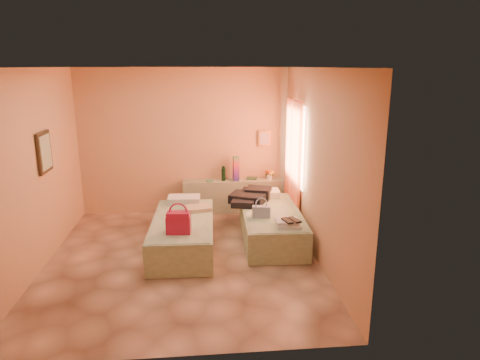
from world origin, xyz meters
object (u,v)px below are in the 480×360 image
object	(u,v)px
flower_vase	(269,174)
magenta_handbag	(179,222)
green_book	(252,178)
bed_right	(271,225)
water_bottle	(223,174)
headboard_ledge	(235,196)
blue_handbag	(261,212)
bed_left	(183,234)
towel_stack	(289,223)

from	to	relation	value
flower_vase	magenta_handbag	distance (m)	2.81
green_book	flower_vase	xyz separation A→B (m)	(0.34, -0.07, 0.10)
bed_right	water_bottle	distance (m)	1.69
headboard_ledge	green_book	size ratio (longest dim) A/B	10.15
bed_right	green_book	xyz separation A→B (m)	(-0.15, 1.48, 0.42)
blue_handbag	green_book	bearing A→B (deg)	94.91
water_bottle	blue_handbag	bearing A→B (deg)	-73.89
headboard_ledge	flower_vase	world-z (taller)	flower_vase
headboard_ledge	water_bottle	bearing A→B (deg)	-176.66
bed_left	magenta_handbag	distance (m)	0.71
green_book	blue_handbag	world-z (taller)	green_book
flower_vase	towel_stack	xyz separation A→B (m)	(-0.05, -2.15, -0.22)
green_book	flower_vase	world-z (taller)	flower_vase
water_bottle	towel_stack	size ratio (longest dim) A/B	0.79
green_book	towel_stack	size ratio (longest dim) A/B	0.58
magenta_handbag	blue_handbag	distance (m)	1.38
bed_right	green_book	bearing A→B (deg)	97.43
flower_vase	magenta_handbag	bearing A→B (deg)	-126.65
headboard_ledge	blue_handbag	bearing A→B (deg)	-81.38
bed_left	towel_stack	size ratio (longest dim) A/B	5.71
magenta_handbag	headboard_ledge	bearing A→B (deg)	70.73
water_bottle	flower_vase	bearing A→B (deg)	-1.05
water_bottle	blue_handbag	xyz separation A→B (m)	(0.50, -1.73, -0.20)
headboard_ledge	blue_handbag	xyz separation A→B (m)	(0.26, -1.74, 0.27)
bed_left	bed_right	bearing A→B (deg)	11.65
headboard_ledge	water_bottle	distance (m)	0.52
bed_left	bed_right	xyz separation A→B (m)	(1.45, 0.25, 0.00)
headboard_ledge	bed_left	distance (m)	1.96
headboard_ledge	green_book	distance (m)	0.47
water_bottle	towel_stack	bearing A→B (deg)	-68.61
bed_right	blue_handbag	distance (m)	0.50
headboard_ledge	bed_right	bearing A→B (deg)	-71.79
magenta_handbag	bed_left	bearing A→B (deg)	91.49
headboard_ledge	towel_stack	world-z (taller)	headboard_ledge
bed_right	water_bottle	size ratio (longest dim) A/B	7.22
flower_vase	magenta_handbag	world-z (taller)	flower_vase
bed_right	flower_vase	world-z (taller)	flower_vase
bed_right	flower_vase	bearing A→B (deg)	83.91
bed_right	water_bottle	bearing A→B (deg)	118.08
magenta_handbag	towel_stack	xyz separation A→B (m)	(1.62, 0.10, -0.11)
headboard_ledge	towel_stack	size ratio (longest dim) A/B	5.86
bed_right	magenta_handbag	size ratio (longest dim) A/B	5.82
headboard_ledge	bed_right	world-z (taller)	headboard_ledge
flower_vase	bed_left	bearing A→B (deg)	-134.57
green_book	towel_stack	world-z (taller)	green_book
bed_right	magenta_handbag	bearing A→B (deg)	-148.85
water_bottle	headboard_ledge	bearing A→B (deg)	3.34
water_bottle	magenta_handbag	distance (m)	2.40
green_book	flower_vase	size ratio (longest dim) A/B	0.85
green_book	bed_left	bearing A→B (deg)	-112.83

